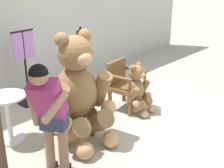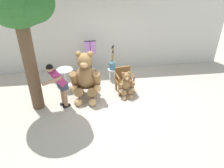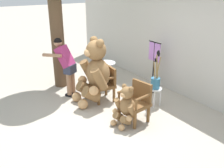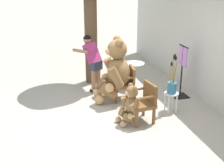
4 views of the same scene
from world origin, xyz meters
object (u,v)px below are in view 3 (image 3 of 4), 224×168
brush_bucket (156,81)px  clothing_display_stand (154,65)px  teddy_bear_small (126,106)px  round_side_table (106,72)px  teddy_bear_large (95,72)px  person_visitor (66,62)px  white_stool (155,92)px  wooden_chair_right (136,101)px  wooden_chair_left (105,83)px

brush_bucket → clothing_display_stand: (-0.76, 0.63, 0.07)m
teddy_bear_small → clothing_display_stand: bearing=121.7°
round_side_table → clothing_display_stand: 1.36m
teddy_bear_large → teddy_bear_small: teddy_bear_large is taller
person_visitor → white_stool: size_ratio=3.31×
wooden_chair_right → clothing_display_stand: size_ratio=0.63×
wooden_chair_left → white_stool: (0.97, 0.81, -0.11)m
person_visitor → round_side_table: (0.08, 1.16, -0.46)m
clothing_display_stand → brush_bucket: bearing=-39.6°
wooden_chair_right → round_side_table: (-1.99, 0.49, -0.01)m
person_visitor → teddy_bear_small: bearing=10.4°
teddy_bear_large → brush_bucket: (0.99, 1.08, -0.14)m
teddy_bear_large → round_side_table: (-0.70, 0.75, -0.35)m
wooden_chair_right → person_visitor: 2.22m
teddy_bear_large → brush_bucket: bearing=47.5°
wooden_chair_right → teddy_bear_large: size_ratio=0.53×
teddy_bear_small → person_visitor: (-2.09, -0.38, 0.47)m
white_stool → round_side_table: bearing=-169.1°
wooden_chair_right → round_side_table: bearing=166.2°
teddy_bear_large → person_visitor: (-0.79, -0.40, 0.11)m
wooden_chair_left → wooden_chair_right: size_ratio=1.00×
clothing_display_stand → wooden_chair_right: bearing=-53.9°
person_visitor → round_side_table: person_visitor is taller
teddy_bear_small → person_visitor: 2.17m
wooden_chair_left → person_visitor: person_visitor is taller
teddy_bear_large → brush_bucket: 1.47m
white_stool → round_side_table: size_ratio=0.64×
teddy_bear_small → round_side_table: bearing=158.8°
clothing_display_stand → person_visitor: bearing=-115.7°
teddy_bear_large → teddy_bear_small: (1.30, -0.02, -0.36)m
wooden_chair_right → white_stool: bearing=109.8°
brush_bucket → round_side_table: bearing=-169.1°
wooden_chair_right → white_stool: wooden_chair_right is taller
wooden_chair_left → white_stool: wooden_chair_left is taller
round_side_table → teddy_bear_small: bearing=-21.2°
round_side_table → clothing_display_stand: size_ratio=0.53×
wooden_chair_left → clothing_display_stand: bearing=81.7°
teddy_bear_large → person_visitor: teddy_bear_large is taller
teddy_bear_large → white_stool: (0.99, 1.08, -0.44)m
white_stool → round_side_table: round_side_table is taller
wooden_chair_right → brush_bucket: (-0.29, 0.81, 0.19)m
wooden_chair_right → wooden_chair_left: bearing=180.0°
teddy_bear_large → teddy_bear_small: bearing=-0.9°
white_stool → round_side_table: (-1.69, -0.33, 0.09)m
wooden_chair_left → brush_bucket: brush_bucket is taller
wooden_chair_left → round_side_table: 0.87m
white_stool → wooden_chair_right: bearing=-70.2°
white_stool → clothing_display_stand: bearing=140.3°
white_stool → brush_bucket: 0.30m
wooden_chair_right → teddy_bear_large: (-1.28, -0.27, 0.34)m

